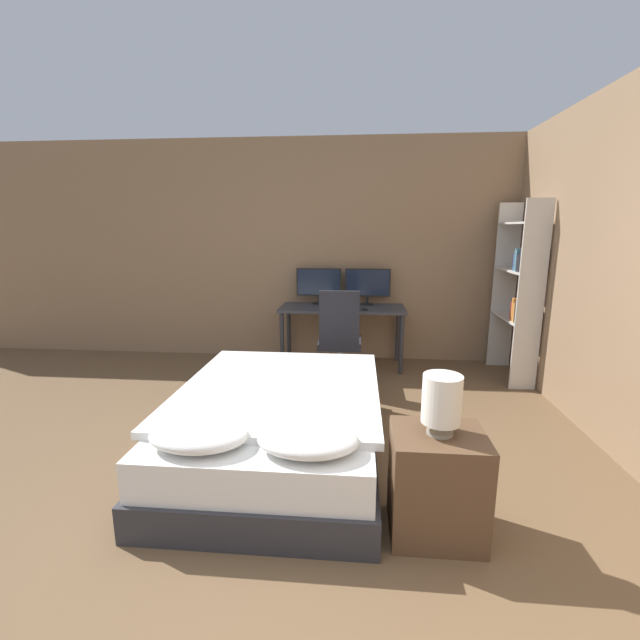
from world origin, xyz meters
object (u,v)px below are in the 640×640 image
object	(u,v)px
monitor_right	(368,284)
bookshelf	(520,284)
monitor_left	(319,283)
keyboard	(342,309)
bedside_lamp	(442,400)
office_chair	(340,349)
nightstand	(436,484)
desk	(342,314)
bed	(278,424)
computer_mouse	(365,309)

from	to	relation	value
monitor_right	bookshelf	world-z (taller)	bookshelf
monitor_left	keyboard	distance (m)	0.55
monitor_right	bedside_lamp	bearing A→B (deg)	-83.94
office_chair	nightstand	bearing A→B (deg)	-73.97
desk	office_chair	bearing A→B (deg)	-89.71
desk	office_chair	size ratio (longest dim) A/B	1.41
bed	computer_mouse	bearing A→B (deg)	72.33
desk	monitor_right	distance (m)	0.49
bedside_lamp	keyboard	world-z (taller)	bedside_lamp
monitor_right	office_chair	distance (m)	1.11
monitor_left	bookshelf	bearing A→B (deg)	-12.90
bed	nightstand	size ratio (longest dim) A/B	3.35
office_chair	bookshelf	xyz separation A→B (m)	(1.89, 0.41, 0.64)
bedside_lamp	monitor_right	distance (m)	3.10
bed	bedside_lamp	world-z (taller)	bedside_lamp
office_chair	computer_mouse	bearing A→B (deg)	63.56
bed	desk	distance (m)	2.24
bedside_lamp	desk	distance (m)	2.94
bed	keyboard	bearing A→B (deg)	79.45
desk	monitor_left	distance (m)	0.49
monitor_left	bookshelf	size ratio (longest dim) A/B	0.28
nightstand	office_chair	xyz separation A→B (m)	(-0.62, 2.16, 0.12)
keyboard	bed	bearing A→B (deg)	-100.55
bed	nightstand	distance (m)	1.21
desk	monitor_left	bearing A→B (deg)	146.47
desk	monitor_right	size ratio (longest dim) A/B	2.69
desk	monitor_right	world-z (taller)	monitor_right
desk	bedside_lamp	bearing A→B (deg)	-77.75
bed	monitor_right	world-z (taller)	monitor_right
desk	keyboard	world-z (taller)	keyboard
office_chair	desk	bearing A→B (deg)	90.29
monitor_right	desk	bearing A→B (deg)	-146.47
monitor_left	computer_mouse	distance (m)	0.72
nightstand	office_chair	size ratio (longest dim) A/B	0.56
desk	bookshelf	distance (m)	1.97
computer_mouse	monitor_right	bearing A→B (deg)	84.91
bookshelf	monitor_left	bearing A→B (deg)	167.10
desk	monitor_left	size ratio (longest dim) A/B	2.69
nightstand	bedside_lamp	size ratio (longest dim) A/B	1.82
office_chair	monitor_right	bearing A→B (deg)	72.13
desk	office_chair	world-z (taller)	office_chair
bedside_lamp	monitor_left	xyz separation A→B (m)	(-0.92, 3.07, 0.20)
desk	monitor_right	bearing A→B (deg)	33.53
nightstand	monitor_left	size ratio (longest dim) A/B	1.07
monitor_right	office_chair	bearing A→B (deg)	-107.87
monitor_right	office_chair	world-z (taller)	monitor_right
monitor_left	bookshelf	distance (m)	2.25
monitor_right	bookshelf	xyz separation A→B (m)	(1.60, -0.50, 0.08)
bedside_lamp	monitor_left	bearing A→B (deg)	106.70
office_chair	bookshelf	world-z (taller)	bookshelf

